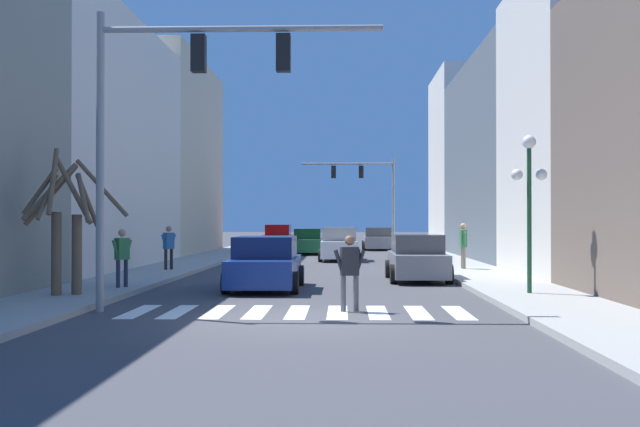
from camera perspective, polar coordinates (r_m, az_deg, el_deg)
ground_plane at (r=15.55m, az=-2.05°, el=-8.16°), size 240.00×240.00×0.00m
sidewalk_left at (r=17.04m, az=-23.00°, el=-7.19°), size 2.70×90.00×0.15m
sidewalk_right at (r=16.31m, az=19.92°, el=-7.50°), size 2.70×90.00×0.15m
building_row_left at (r=33.79m, az=-18.11°, el=5.12°), size 6.00×42.93×11.75m
building_row_right at (r=35.43m, az=17.16°, el=4.54°), size 6.00×46.47×12.12m
crosswalk_stripes at (r=16.95m, az=-1.73°, el=-7.51°), size 7.65×2.60×0.01m
traffic_signal_near at (r=17.33m, az=-10.74°, el=8.84°), size 6.47×0.28×6.77m
traffic_signal_far at (r=50.78m, az=3.61°, el=2.28°), size 6.32×0.28×6.32m
street_lamp_right_corner at (r=20.53m, az=15.65°, el=2.40°), size 0.95×0.36×4.17m
car_parked_left_mid at (r=25.88m, az=7.42°, el=-3.46°), size 2.02×4.33×1.58m
car_parked_right_far at (r=46.09m, az=-0.92°, el=-2.19°), size 1.98×4.79×1.57m
car_driving_toward_lane at (r=52.73m, az=4.43°, el=-1.98°), size 2.18×4.31×1.58m
car_at_intersection at (r=22.46m, az=-4.18°, el=-3.90°), size 2.15×4.58×1.58m
car_parked_right_near at (r=38.61m, az=1.48°, el=-2.42°), size 2.09×4.55×1.72m
car_parked_left_far at (r=53.10m, az=-3.20°, el=-1.88°), size 2.08×4.31×1.78m
pedestrian_on_left_sidewalk at (r=30.31m, az=10.86°, el=-2.12°), size 0.25×0.78×1.81m
pedestrian_crossing_street at (r=29.78m, az=-11.46°, el=-2.27°), size 0.49×0.65×1.70m
pedestrian_near_right_corner at (r=22.17m, az=-14.85°, el=-2.91°), size 0.45×0.65×1.67m
pedestrian_on_right_sidewalk at (r=16.97m, az=2.27°, el=-4.05°), size 0.74×0.30×1.73m
street_tree_left_mid at (r=20.30m, az=-18.18°, el=-0.83°), size 2.62×2.00×3.51m
street_tree_right_mid at (r=20.19m, az=-19.45°, el=-0.97°), size 1.72×1.00×3.77m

